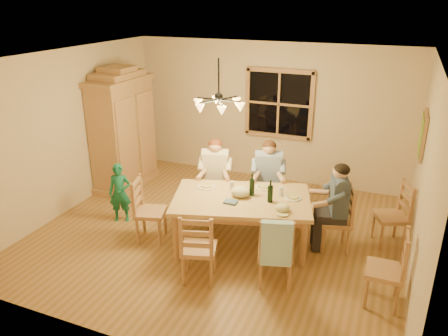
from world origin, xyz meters
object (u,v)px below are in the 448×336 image
at_px(armoire, 123,133).
at_px(chair_far_right, 267,199).
at_px(adult_slate_man, 338,196).
at_px(wine_bottle_a, 252,185).
at_px(chandelier, 219,103).
at_px(chair_far_left, 216,197).
at_px(chair_near_right, 275,263).
at_px(wine_bottle_b, 270,191).
at_px(dining_table, 241,204).
at_px(chair_spare_front, 383,281).
at_px(chair_near_left, 199,258).
at_px(chair_end_right, 334,230).
at_px(adult_woman, 215,168).
at_px(adult_plaid_man, 268,170).
at_px(chair_end_left, 151,221).
at_px(chair_spare_back, 389,226).
at_px(child, 120,193).

relative_size(armoire, chair_far_right, 2.32).
distance_m(adult_slate_man, wine_bottle_a, 1.23).
height_order(chandelier, chair_far_left, chandelier).
bearing_deg(chair_near_right, wine_bottle_b, 95.67).
xyz_separation_m(dining_table, chair_spare_front, (2.04, -0.64, -0.36)).
relative_size(chair_near_left, adult_slate_man, 1.13).
bearing_deg(chair_near_left, chair_spare_front, -6.81).
relative_size(chair_end_right, adult_woman, 1.13).
height_order(chandelier, wine_bottle_b, chandelier).
relative_size(chandelier, chair_far_right, 0.78).
xyz_separation_m(chandelier, wine_bottle_b, (0.83, -0.12, -1.15)).
bearing_deg(adult_woman, chair_near_left, 90.00).
xyz_separation_m(chair_near_right, adult_plaid_man, (-0.64, 1.74, 0.54)).
bearing_deg(chair_far_right, chair_near_left, 64.80).
height_order(adult_plaid_man, wine_bottle_a, adult_plaid_man).
height_order(chair_far_right, wine_bottle_b, wine_bottle_b).
height_order(chair_far_left, chair_end_right, same).
distance_m(adult_woman, chair_spare_front, 3.14).
bearing_deg(chair_end_left, chair_end_right, 90.00).
bearing_deg(adult_woman, chair_near_right, 117.90).
relative_size(dining_table, chair_spare_back, 2.24).
relative_size(adult_plaid_man, adult_slate_man, 1.00).
distance_m(adult_woman, chair_spare_back, 2.83).
xyz_separation_m(chair_near_right, wine_bottle_b, (-0.32, 0.77, 0.62)).
bearing_deg(adult_slate_man, chair_near_left, 116.57).
relative_size(adult_woman, chair_spare_back, 0.88).
distance_m(adult_plaid_man, wine_bottle_b, 1.03).
relative_size(chair_end_right, chair_spare_back, 1.00).
relative_size(chair_end_right, wine_bottle_b, 3.00).
height_order(chair_near_left, adult_woman, adult_woman).
bearing_deg(armoire, adult_woman, -12.75).
bearing_deg(adult_plaid_man, adult_slate_man, 136.64).
distance_m(chair_near_right, chair_spare_back, 2.04).
bearing_deg(dining_table, chair_near_right, -45.39).
xyz_separation_m(chair_near_left, wine_bottle_b, (0.62, 1.05, 0.62)).
height_order(child, chair_spare_back, same).
distance_m(child, chair_spare_front, 4.16).
bearing_deg(chair_spare_front, adult_woman, 62.31).
distance_m(adult_woman, wine_bottle_b, 1.36).
bearing_deg(armoire, chair_end_right, -11.33).
xyz_separation_m(chair_near_right, adult_slate_man, (0.57, 1.14, 0.54)).
bearing_deg(chair_far_left, wine_bottle_b, 131.25).
distance_m(chair_far_left, adult_slate_man, 2.14).
relative_size(chair_near_right, chair_spare_back, 1.00).
xyz_separation_m(adult_plaid_man, chair_spare_back, (1.94, -0.17, -0.54)).
height_order(dining_table, chair_end_left, chair_end_left).
distance_m(chair_far_right, adult_slate_man, 1.45).
bearing_deg(dining_table, chair_near_left, -101.19).
bearing_deg(chandelier, adult_slate_man, 8.20).
relative_size(chair_far_left, child, 1.00).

